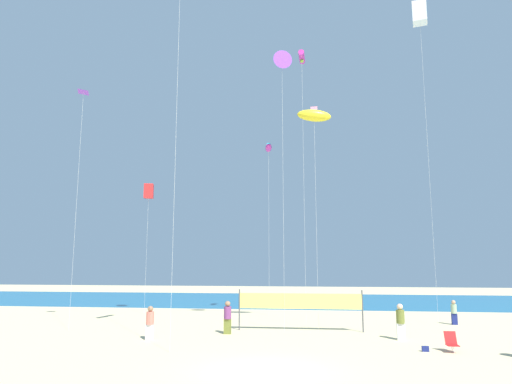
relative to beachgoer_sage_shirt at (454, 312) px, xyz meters
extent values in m
plane|color=beige|center=(-10.92, -14.18, -0.84)|extent=(120.00, 120.00, 0.00)
cube|color=#1E6B99|center=(-10.92, 17.99, -0.83)|extent=(120.00, 20.00, 0.01)
cube|color=navy|center=(0.00, 0.00, -0.48)|extent=(0.34, 0.20, 0.71)
cylinder|color=#99B28C|center=(0.00, 0.00, 0.17)|extent=(0.36, 0.36, 0.59)
sphere|color=tan|center=(0.00, 0.00, 0.60)|extent=(0.26, 0.26, 0.26)
cube|color=white|center=(-17.65, -8.14, -0.44)|extent=(0.38, 0.23, 0.79)
cylinder|color=#EA7260|center=(-17.65, -8.14, 0.28)|extent=(0.40, 0.40, 0.65)
sphere|color=#997051|center=(-17.65, -8.14, 0.76)|extent=(0.29, 0.29, 0.29)
cube|color=olive|center=(-13.98, -5.64, -0.42)|extent=(0.40, 0.24, 0.83)
cylinder|color=#7A3872|center=(-13.98, -5.64, 0.34)|extent=(0.42, 0.42, 0.69)
sphere|color=#997051|center=(-13.98, -5.64, 0.84)|extent=(0.31, 0.31, 0.31)
cube|color=white|center=(-4.59, -6.49, -0.41)|extent=(0.40, 0.24, 0.84)
cylinder|color=olive|center=(-4.59, -6.49, 0.36)|extent=(0.42, 0.42, 0.70)
sphere|color=beige|center=(-4.59, -6.49, 0.86)|extent=(0.31, 0.31, 0.31)
cube|color=red|center=(-2.92, -9.63, -0.52)|extent=(0.52, 0.48, 0.03)
cube|color=red|center=(-2.92, -9.34, -0.24)|extent=(0.52, 0.23, 0.57)
cylinder|color=silver|center=(-2.92, -9.78, -0.68)|extent=(0.03, 0.03, 0.32)
cylinder|color=silver|center=(-2.92, -9.49, -0.68)|extent=(0.03, 0.03, 0.32)
cylinder|color=#4C4C51|center=(-13.56, -4.03, 0.36)|extent=(0.08, 0.08, 2.40)
cylinder|color=#4C4C51|center=(-6.27, -4.00, 0.36)|extent=(0.08, 0.08, 2.40)
cube|color=#EAE566|center=(-9.91, -4.02, 0.89)|extent=(7.30, 0.05, 0.90)
cube|color=navy|center=(-4.09, -9.50, -0.71)|extent=(0.30, 0.15, 0.24)
cylinder|color=silver|center=(-9.62, -0.37, 8.63)|extent=(0.01, 0.01, 18.94)
cylinder|color=#D833A5|center=(-9.62, -0.37, 18.10)|extent=(0.47, 1.59, 0.43)
sphere|color=#8CD833|center=(-9.62, -0.37, 17.79)|extent=(0.26, 0.26, 0.26)
cylinder|color=silver|center=(-8.84, -3.25, 5.89)|extent=(0.01, 0.01, 13.46)
ellipsoid|color=yellow|center=(-8.84, -3.25, 12.62)|extent=(2.33, 0.99, 0.98)
cube|color=pink|center=(-8.84, -3.25, 12.95)|extent=(0.44, 0.06, 0.55)
cylinder|color=silver|center=(-10.84, -4.11, 7.65)|extent=(0.01, 0.01, 16.97)
cone|color=purple|center=(-10.84, -4.11, 16.13)|extent=(1.30, 0.75, 1.23)
cylinder|color=silver|center=(-15.58, -11.12, 8.67)|extent=(0.01, 0.01, 19.00)
cylinder|color=silver|center=(-12.50, 3.74, 5.77)|extent=(0.01, 0.01, 13.21)
ellipsoid|color=#D833A5|center=(-12.50, 3.74, 12.37)|extent=(0.74, 1.56, 0.61)
cube|color=#26BFCC|center=(-12.50, 3.74, 12.59)|extent=(0.29, 0.06, 0.37)
cylinder|color=silver|center=(-1.04, -0.07, 10.14)|extent=(0.01, 0.01, 21.95)
cube|color=white|center=(-1.04, -0.07, 21.11)|extent=(1.19, 1.19, 1.57)
cylinder|color=silver|center=(-22.35, 3.38, 4.06)|extent=(0.01, 0.01, 9.79)
cube|color=red|center=(-22.35, 3.38, 8.95)|extent=(0.88, 0.88, 1.17)
cylinder|color=silver|center=(-23.55, -5.64, 6.59)|extent=(0.01, 0.01, 14.84)
pyramid|color=purple|center=(-23.54, -5.62, 14.09)|extent=(0.88, 0.89, 0.29)
camera|label=1|loc=(-9.09, -31.60, 3.17)|focal=31.56mm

